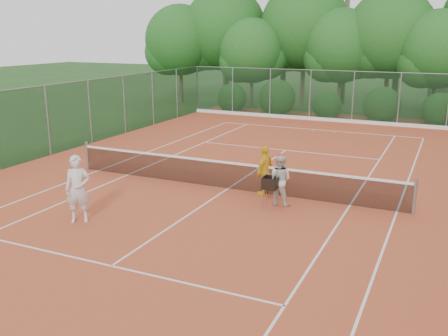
# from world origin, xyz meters

# --- Properties ---
(ground) EXTENTS (120.00, 120.00, 0.00)m
(ground) POSITION_xyz_m (0.00, 0.00, 0.00)
(ground) COLOR #1E4017
(ground) RESTS_ON ground
(clay_court) EXTENTS (18.00, 36.00, 0.02)m
(clay_court) POSITION_xyz_m (0.00, 0.00, 0.01)
(clay_court) COLOR #B74C2A
(clay_court) RESTS_ON ground
(tennis_net) EXTENTS (11.97, 0.10, 1.10)m
(tennis_net) POSITION_xyz_m (0.00, 0.00, 0.53)
(tennis_net) COLOR gray
(tennis_net) RESTS_ON clay_court
(player_white) EXTENTS (0.83, 0.76, 1.90)m
(player_white) POSITION_xyz_m (-2.52, -4.48, 0.97)
(player_white) COLOR silver
(player_white) RESTS_ON clay_court
(player_center_grp) EXTENTS (0.77, 0.60, 1.61)m
(player_center_grp) POSITION_xyz_m (2.08, -0.77, 0.82)
(player_center_grp) COLOR beige
(player_center_grp) RESTS_ON clay_court
(player_yellow) EXTENTS (0.50, 1.00, 1.64)m
(player_yellow) POSITION_xyz_m (1.32, 0.01, 0.84)
(player_yellow) COLOR yellow
(player_yellow) RESTS_ON clay_court
(ball_hopper) EXTENTS (0.42, 0.42, 0.96)m
(ball_hopper) POSITION_xyz_m (1.94, -1.18, 0.78)
(ball_hopper) COLOR gray
(ball_hopper) RESTS_ON clay_court
(stray_ball_a) EXTENTS (0.07, 0.07, 0.07)m
(stray_ball_a) POSITION_xyz_m (-3.37, 10.69, 0.05)
(stray_ball_a) COLOR #CADA32
(stray_ball_a) RESTS_ON clay_court
(stray_ball_b) EXTENTS (0.07, 0.07, 0.07)m
(stray_ball_b) POSITION_xyz_m (-0.05, 11.25, 0.05)
(stray_ball_b) COLOR #D1DC33
(stray_ball_b) RESTS_ON clay_court
(stray_ball_c) EXTENTS (0.07, 0.07, 0.07)m
(stray_ball_c) POSITION_xyz_m (1.11, 11.25, 0.05)
(stray_ball_c) COLOR gold
(stray_ball_c) RESTS_ON clay_court
(court_markings) EXTENTS (11.03, 23.83, 0.01)m
(court_markings) POSITION_xyz_m (0.00, 0.00, 0.02)
(court_markings) COLOR white
(court_markings) RESTS_ON clay_court
(fence_back) EXTENTS (18.07, 0.07, 3.00)m
(fence_back) POSITION_xyz_m (0.00, 15.00, 1.52)
(fence_back) COLOR #19381E
(fence_back) RESTS_ON clay_court
(tropical_treeline) EXTENTS (32.10, 8.49, 15.03)m
(tropical_treeline) POSITION_xyz_m (1.43, 20.22, 5.11)
(tropical_treeline) COLOR brown
(tropical_treeline) RESTS_ON ground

